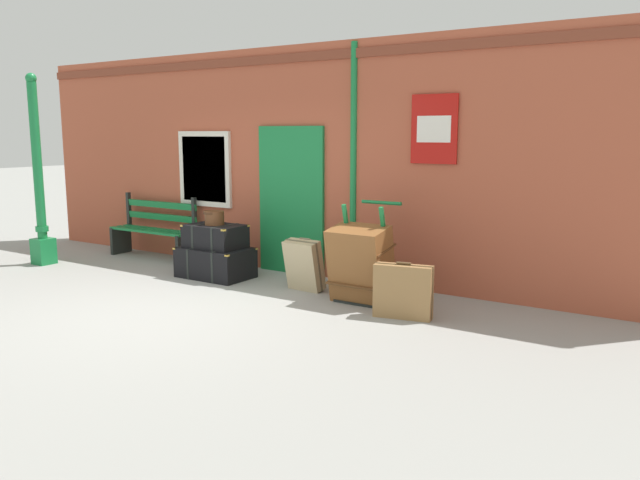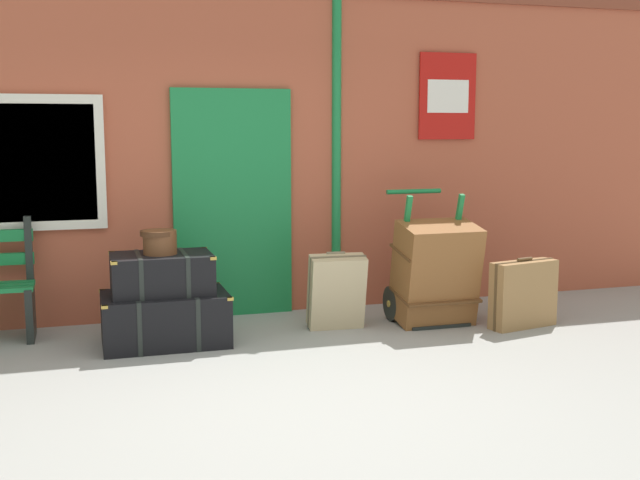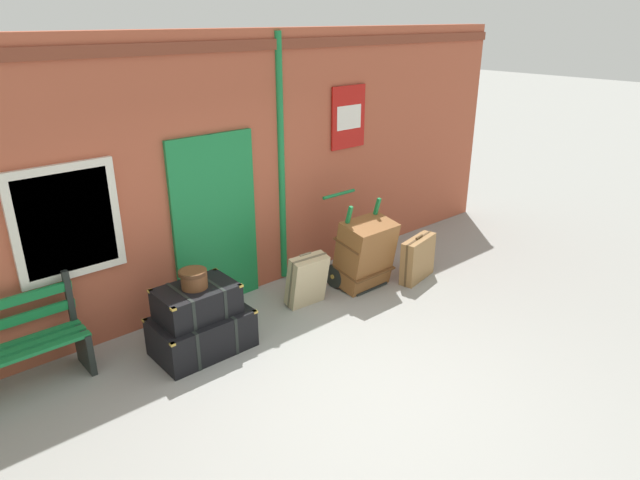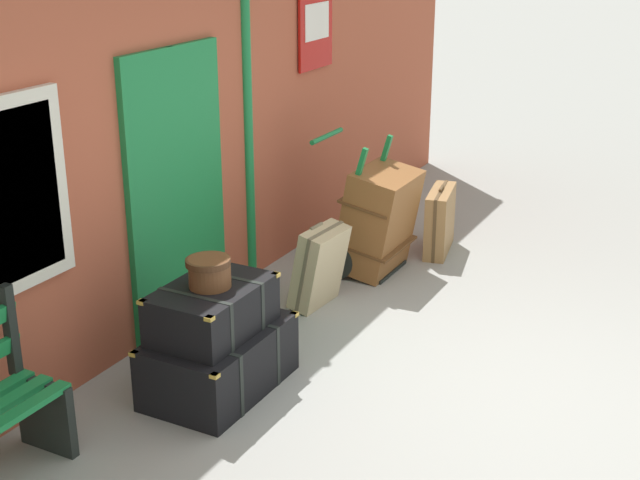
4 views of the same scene
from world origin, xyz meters
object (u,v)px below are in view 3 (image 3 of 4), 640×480
steamer_trunk_base (202,332)px  round_hatbox (194,278)px  suitcase_tan (418,259)px  porters_trolley (355,263)px  large_brown_trunk (365,253)px  suitcase_olive (307,280)px  steamer_trunk_middle (197,301)px

steamer_trunk_base → round_hatbox: size_ratio=3.48×
steamer_trunk_base → suitcase_tan: 3.10m
porters_trolley → large_brown_trunk: 0.27m
large_brown_trunk → suitcase_olive: bearing=173.1°
suitcase_olive → suitcase_tan: suitcase_olive is taller
round_hatbox → suitcase_tan: round_hatbox is taller
steamer_trunk_middle → suitcase_tan: 3.13m
porters_trolley → suitcase_tan: (0.71, -0.48, 0.03)m
round_hatbox → large_brown_trunk: bearing=-2.2°
suitcase_olive → large_brown_trunk: bearing=-6.9°
round_hatbox → porters_trolley: bearing=2.1°
steamer_trunk_middle → suitcase_olive: size_ratio=1.19×
round_hatbox → suitcase_olive: (1.50, 0.01, -0.52)m
suitcase_olive → round_hatbox: bearing=-179.4°
round_hatbox → suitcase_tan: size_ratio=0.44×
round_hatbox → large_brown_trunk: (2.40, -0.09, -0.38)m
steamer_trunk_middle → suitcase_olive: (1.49, 0.02, -0.25)m
porters_trolley → large_brown_trunk: size_ratio=1.25×
steamer_trunk_middle → round_hatbox: size_ratio=2.79×
steamer_trunk_base → steamer_trunk_middle: steamer_trunk_middle is taller
porters_trolley → large_brown_trunk: bearing=-90.0°
steamer_trunk_middle → round_hatbox: (-0.01, 0.00, 0.27)m
steamer_trunk_base → porters_trolley: porters_trolley is taller
porters_trolley → suitcase_tan: 0.86m
steamer_trunk_base → round_hatbox: 0.64m
porters_trolley → suitcase_olive: porters_trolley is taller
steamer_trunk_base → large_brown_trunk: bearing=-1.6°
porters_trolley → steamer_trunk_middle: bearing=-177.9°
round_hatbox → porters_trolley: size_ratio=0.25×
suitcase_olive → steamer_trunk_middle: bearing=-179.4°
steamer_trunk_middle → large_brown_trunk: bearing=-2.2°
suitcase_tan → suitcase_olive: bearing=165.6°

